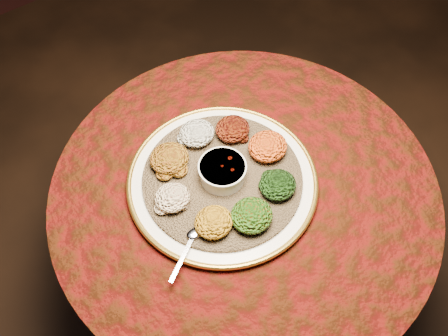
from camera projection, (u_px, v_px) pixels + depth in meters
table at (242, 221)px, 1.38m from camera, size 0.96×0.96×0.73m
platter at (222, 181)px, 1.22m from camera, size 0.47×0.47×0.02m
injera at (222, 178)px, 1.21m from camera, size 0.42×0.42×0.01m
stew_bowl at (222, 171)px, 1.19m from camera, size 0.12×0.12×0.05m
spoon at (193, 237)px, 1.11m from camera, size 0.13×0.08×0.01m
portion_ayib at (197, 133)px, 1.26m from camera, size 0.09×0.09×0.04m
portion_kitfo at (232, 129)px, 1.27m from camera, size 0.09×0.08×0.04m
portion_tikil at (268, 146)px, 1.23m from camera, size 0.10×0.09×0.05m
portion_gomen at (278, 185)px, 1.17m from camera, size 0.09×0.09×0.04m
portion_mixveg at (252, 215)px, 1.12m from camera, size 0.10×0.09×0.05m
portion_kik at (214, 222)px, 1.12m from camera, size 0.09×0.08×0.04m
portion_timatim at (172, 198)px, 1.15m from camera, size 0.08×0.08×0.04m
portion_shiro at (169, 158)px, 1.21m from camera, size 0.10×0.09×0.05m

